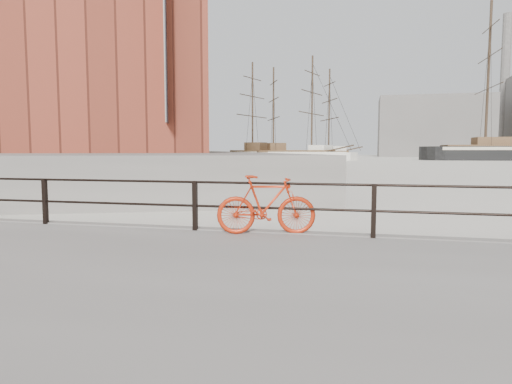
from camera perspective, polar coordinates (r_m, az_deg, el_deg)
The scene contains 16 objects.
ground at distance 8.98m, azimuth 14.36°, elevation -7.58°, with size 400.00×400.00×0.00m, color white.
promenade at distance 5.09m, azimuth 15.18°, elevation -15.57°, with size 36.00×8.00×0.35m, color gray.
far_quay at distance 90.04m, azimuth -12.93°, elevation 4.43°, with size 24.00×150.00×1.80m, color gray.
guardrail at distance 8.68m, azimuth 14.50°, elevation -2.32°, with size 28.00×0.10×1.00m, color black, non-canonical shape.
bicycle at distance 8.76m, azimuth 1.28°, elevation -1.61°, with size 1.89×0.28×1.14m, color red.
schooner_mid at distance 86.47m, azimuth 3.14°, elevation 3.93°, with size 27.26×11.53×19.76m, color white, non-canonical shape.
schooner_left at distance 88.55m, azimuth 5.66°, elevation 3.94°, with size 24.13×10.97×18.35m, color silver, non-canonical shape.
workboat_near at distance 47.10m, azimuth -19.86°, elevation 2.53°, with size 12.96×4.32×7.00m, color black, non-canonical shape.
workboat_far at distance 61.51m, azimuth -19.87°, elevation 3.10°, with size 11.12×3.84×7.00m, color black, non-canonical shape.
apartment_terracotta at distance 37.20m, azimuth -23.29°, elevation 20.31°, with size 20.00×15.00×20.20m, color brown.
apartment_mustard at distance 58.48m, azimuth -17.69°, elevation 15.77°, with size 22.00×15.00×22.20m, color gold.
apartment_cream at distance 80.94m, azimuth -15.08°, elevation 12.47°, with size 20.00×15.00×21.20m, color beige.
apartment_grey at distance 102.80m, azimuth -13.71°, elevation 11.48°, with size 22.00×15.00×23.20m, color #ABACA6.
apartment_brick at distance 125.53m, azimuth -12.77°, elevation 9.88°, with size 24.00×15.00×21.20m, color brown.
industrial_west at distance 150.29m, azimuth 21.24°, elevation 7.57°, with size 32.00×18.00×18.00m, color gray.
smokestack at distance 165.49m, azimuth 28.63°, elevation 11.56°, with size 2.80×2.80×44.00m, color gray.
Camera 1 is at (-0.19, -8.76, 1.97)m, focal length 32.00 mm.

